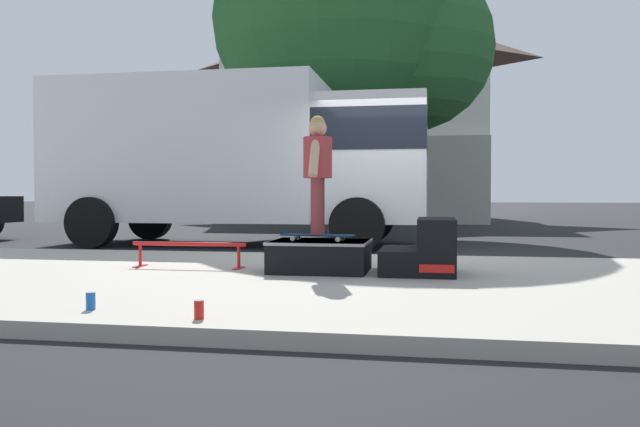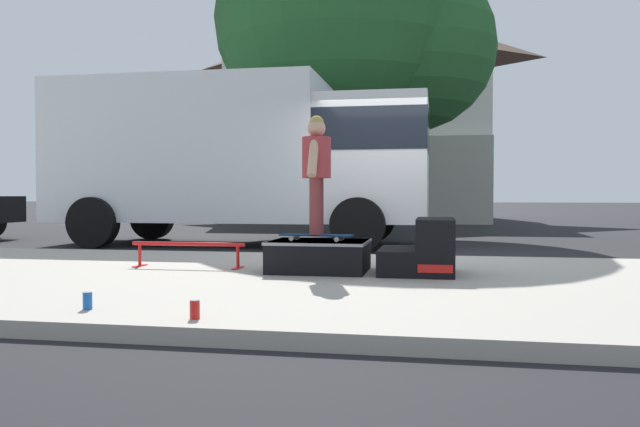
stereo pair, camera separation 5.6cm
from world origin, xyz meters
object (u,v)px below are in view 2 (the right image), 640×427
kicker_ramp (424,251)px  street_tree_main (356,25)px  skateboard (317,235)px  grind_rail (188,249)px  soda_can (195,309)px  soda_can_b (88,301)px  skater_kid (317,165)px  box_truck (242,154)px  skate_box (319,255)px

kicker_ramp → street_tree_main: 9.66m
skateboard → grind_rail: bearing=174.4°
soda_can → soda_can_b: (-0.89, 0.19, 0.00)m
skater_kid → box_truck: bearing=115.9°
grind_rail → soda_can_b: size_ratio=10.57×
grind_rail → soda_can: (1.19, -2.78, -0.15)m
skate_box → street_tree_main: 9.55m
soda_can → skate_box: bearing=82.9°
kicker_ramp → box_truck: bearing=126.1°
skate_box → box_truck: box_truck is taller
box_truck → skate_box: bearing=-63.6°
kicker_ramp → street_tree_main: bearing=102.0°
skater_kid → soda_can: size_ratio=9.96×
skate_box → soda_can: 2.72m
grind_rail → street_tree_main: street_tree_main is taller
skater_kid → soda_can: bearing=-96.9°
grind_rail → skateboard: size_ratio=1.67×
soda_can_b → kicker_ramp: bearing=47.1°
skater_kid → soda_can_b: 2.93m
skater_kid → grind_rail: bearing=174.4°
skateboard → box_truck: (-2.33, 4.79, 1.19)m
skateboard → street_tree_main: size_ratio=0.10×
soda_can → soda_can_b: 0.91m
soda_can → skater_kid: bearing=83.1°
street_tree_main → grind_rail: bearing=-96.0°
skateboard → skater_kid: skater_kid is taller
box_truck → kicker_ramp: bearing=-53.9°
skate_box → soda_can_b: bearing=-116.0°
skate_box → box_truck: bearing=116.4°
skate_box → grind_rail: (-1.53, 0.09, 0.03)m
skate_box → skateboard: skateboard is taller
soda_can_b → box_truck: 7.49m
soda_can → box_truck: size_ratio=0.02×
soda_can → box_truck: 7.85m
skateboard → soda_can_b: size_ratio=6.34×
soda_can_b → street_tree_main: bearing=87.0°
soda_can → soda_can_b: bearing=168.1°
kicker_ramp → skateboard: 1.13m
box_truck → grind_rail: bearing=-79.9°
kicker_ramp → street_tree_main: size_ratio=0.11×
kicker_ramp → soda_can_b: 3.42m
skater_kid → soda_can_b: size_ratio=9.96×
skate_box → street_tree_main: (-0.66, 8.32, 4.65)m
box_truck → skateboard: bearing=-64.1°
grind_rail → skateboard: (1.51, -0.15, 0.18)m
skater_kid → soda_can: skater_kid is taller
box_truck → soda_can: bearing=-74.8°
skateboard → soda_can: 2.68m
street_tree_main → skateboard: bearing=-85.6°
skater_kid → box_truck: box_truck is taller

